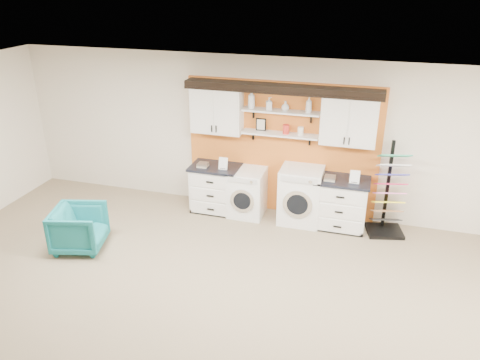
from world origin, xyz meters
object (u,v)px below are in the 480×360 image
(base_cabinet_left, at_px, (216,188))
(washer, at_px, (247,192))
(dryer, at_px, (301,195))
(armchair, at_px, (79,228))
(sample_rack, at_px, (388,205))
(base_cabinet_right, at_px, (341,203))

(base_cabinet_left, xyz_separation_m, washer, (0.60, -0.00, -0.01))
(dryer, bearing_deg, washer, 180.00)
(armchair, bearing_deg, sample_rack, -82.49)
(base_cabinet_right, distance_m, sample_rack, 0.77)
(dryer, bearing_deg, armchair, -149.85)
(base_cabinet_left, bearing_deg, sample_rack, 0.11)
(base_cabinet_right, xyz_separation_m, washer, (-1.66, -0.00, -0.02))
(base_cabinet_right, distance_m, armchair, 4.33)
(base_cabinet_right, bearing_deg, dryer, -179.72)
(base_cabinet_right, height_order, washer, base_cabinet_right)
(washer, bearing_deg, base_cabinet_right, 0.12)
(base_cabinet_left, distance_m, washer, 0.60)
(base_cabinet_left, relative_size, base_cabinet_right, 0.98)
(base_cabinet_left, xyz_separation_m, base_cabinet_right, (2.26, -0.00, 0.01))
(base_cabinet_right, relative_size, dryer, 0.91)
(sample_rack, relative_size, armchair, 2.08)
(washer, bearing_deg, sample_rack, 0.22)
(base_cabinet_left, relative_size, dryer, 0.89)
(sample_rack, height_order, armchair, sample_rack)
(base_cabinet_left, height_order, dryer, dryer)
(base_cabinet_left, bearing_deg, armchair, -131.32)
(base_cabinet_right, bearing_deg, base_cabinet_left, 180.00)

